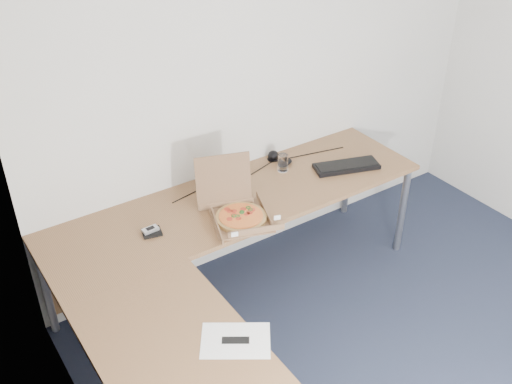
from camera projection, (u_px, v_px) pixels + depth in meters
room_shell at (493, 209)px, 2.73m from camera, size 3.50×3.50×2.50m
desk at (231, 255)px, 3.33m from camera, size 2.50×2.20×0.73m
pizza_box at (239, 213)px, 3.54m from camera, size 0.34×0.39×0.34m
drinking_glass at (283, 163)px, 4.01m from camera, size 0.07×0.07×0.12m
keyboard at (346, 166)px, 4.06m from camera, size 0.47×0.29×0.03m
mouse at (285, 162)px, 4.10m from camera, size 0.12×0.09×0.04m
wallet at (152, 232)px, 3.44m from camera, size 0.12×0.11×0.02m
phone at (150, 230)px, 3.43m from camera, size 0.09×0.05×0.02m
paper_sheet at (236, 340)px, 2.75m from camera, size 0.39×0.36×0.00m
dome_speaker at (273, 155)px, 4.15m from camera, size 0.08×0.08×0.07m
cable_bundle at (257, 171)px, 4.03m from camera, size 0.65×0.13×0.01m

